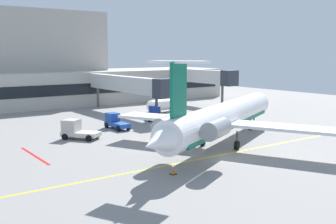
% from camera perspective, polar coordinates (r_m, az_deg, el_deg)
% --- Properties ---
extents(ground, '(120.00, 120.00, 0.11)m').
position_cam_1_polar(ground, '(37.59, 6.97, -6.42)').
color(ground, gray).
extents(terminal_building, '(77.55, 15.09, 17.27)m').
position_cam_1_polar(terminal_building, '(78.11, -18.79, 5.25)').
color(terminal_building, '#B7B2A8').
rests_on(terminal_building, ground).
extents(jet_bridge_west, '(2.40, 22.58, 6.01)m').
position_cam_1_polar(jet_bridge_west, '(63.31, -5.61, 3.83)').
color(jet_bridge_west, silver).
rests_on(jet_bridge_west, ground).
extents(jet_bridge_east, '(2.40, 17.57, 6.58)m').
position_cam_1_polar(jet_bridge_east, '(75.30, 4.81, 4.93)').
color(jet_bridge_east, silver).
rests_on(jet_bridge_east, ground).
extents(regional_jet, '(28.68, 21.33, 8.82)m').
position_cam_1_polar(regional_jet, '(41.58, 7.59, -0.74)').
color(regional_jet, white).
rests_on(regional_jet, ground).
extents(baggage_tug, '(4.00, 4.42, 2.12)m').
position_cam_1_polar(baggage_tug, '(46.37, -12.66, -2.47)').
color(baggage_tug, silver).
rests_on(baggage_tug, ground).
extents(pushback_tractor, '(1.84, 4.19, 1.91)m').
position_cam_1_polar(pushback_tractor, '(51.82, -7.34, -1.35)').
color(pushback_tractor, '#1E4CB2').
rests_on(pushback_tractor, ground).
extents(belt_loader, '(2.88, 3.52, 2.14)m').
position_cam_1_polar(belt_loader, '(57.53, -2.01, -0.26)').
color(belt_loader, '#19389E').
rests_on(belt_loader, ground).
extents(fuel_tank, '(7.49, 2.55, 2.16)m').
position_cam_1_polar(fuel_tank, '(66.05, -0.37, 1.07)').
color(fuel_tank, white).
rests_on(fuel_tank, ground).
extents(marshaller, '(0.72, 0.57, 1.94)m').
position_cam_1_polar(marshaller, '(59.47, 11.92, -0.13)').
color(marshaller, '#191E33').
rests_on(marshaller, ground).
extents(safety_cone_alpha, '(0.47, 0.47, 0.55)m').
position_cam_1_polar(safety_cone_alpha, '(45.57, 5.41, -3.43)').
color(safety_cone_alpha, orange).
rests_on(safety_cone_alpha, ground).
extents(safety_cone_bravo, '(0.47, 0.47, 0.55)m').
position_cam_1_polar(safety_cone_bravo, '(32.28, 0.72, -8.26)').
color(safety_cone_bravo, orange).
rests_on(safety_cone_bravo, ground).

